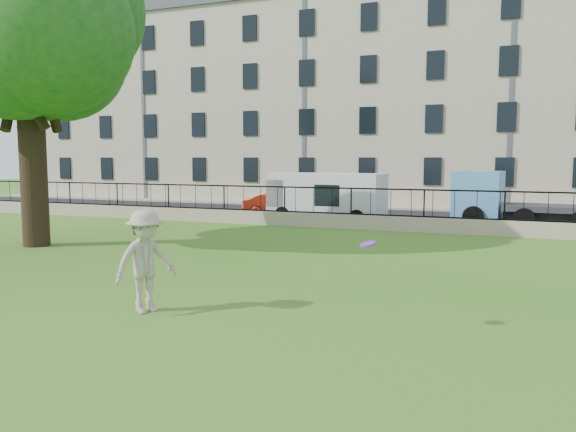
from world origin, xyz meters
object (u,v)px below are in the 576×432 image
at_px(white_van, 327,197).
at_px(blue_truck, 522,199).
at_px(man, 146,261).
at_px(frisbee, 368,244).
at_px(tree, 25,23).
at_px(red_sedan, 281,205).

height_order(white_van, blue_truck, blue_truck).
relative_size(man, blue_truck, 0.35).
height_order(frisbee, white_van, white_van).
xyz_separation_m(tree, man, (8.57, -5.56, -6.37)).
xyz_separation_m(red_sedan, blue_truck, (11.17, 0.22, 0.58)).
bearing_deg(red_sedan, tree, 151.68).
relative_size(frisbee, white_van, 0.05).
height_order(man, white_van, white_van).
relative_size(tree, frisbee, 40.50).
bearing_deg(white_van, frisbee, -66.54).
bearing_deg(blue_truck, man, -105.18).
relative_size(tree, man, 5.50).
bearing_deg(white_van, man, -81.10).
bearing_deg(red_sedan, white_van, -114.05).
bearing_deg(tree, red_sedan, 69.45).
distance_m(tree, frisbee, 15.01).
relative_size(tree, red_sedan, 2.96).
xyz_separation_m(tree, red_sedan, (4.31, 11.50, -6.76)).
height_order(tree, man, tree).
height_order(frisbee, red_sedan, frisbee).
distance_m(tree, man, 12.04).
distance_m(frisbee, blue_truck, 17.12).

